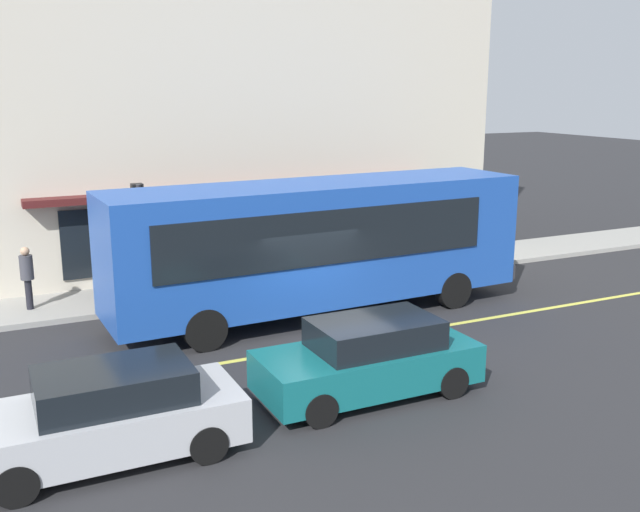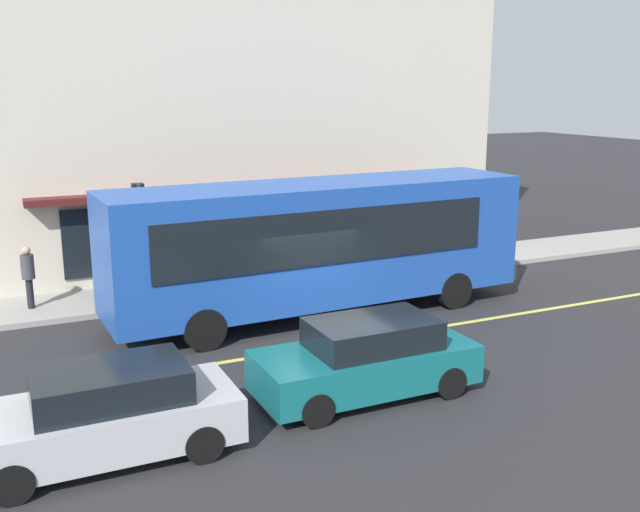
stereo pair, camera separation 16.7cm
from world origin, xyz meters
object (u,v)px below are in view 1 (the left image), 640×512
car_silver (109,415)px  pedestrian_waiting (27,272)px  bus (321,241)px  car_teal (369,359)px  pedestrian_at_corner (440,230)px  traffic_light (139,214)px

car_silver → pedestrian_waiting: size_ratio=2.57×
car_silver → pedestrian_waiting: pedestrian_waiting is taller
bus → pedestrian_waiting: (-6.92, 3.30, -0.83)m
car_silver → car_teal: size_ratio=1.00×
car_silver → pedestrian_waiting: (-0.60, 8.64, 0.41)m
car_silver → pedestrian_at_corner: size_ratio=2.63×
traffic_light → pedestrian_waiting: traffic_light is taller
bus → car_silver: bearing=-139.8°
bus → pedestrian_at_corner: 7.15m
traffic_light → car_silver: bearing=-105.6°
bus → car_teal: size_ratio=2.60×
traffic_light → car_silver: size_ratio=0.74×
car_silver → traffic_light: bearing=74.4°
bus → traffic_light: bus is taller
traffic_light → car_teal: 8.52m
car_teal → car_silver: bearing=-175.9°
bus → pedestrian_at_corner: (6.17, 3.51, -0.86)m
pedestrian_waiting → traffic_light: bearing=-7.8°
pedestrian_waiting → bus: bearing=-25.5°
car_silver → car_teal: 5.00m
bus → traffic_light: 4.99m
car_teal → pedestrian_waiting: 10.00m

